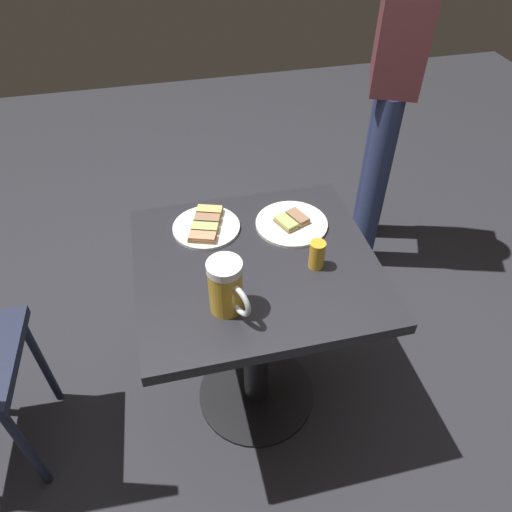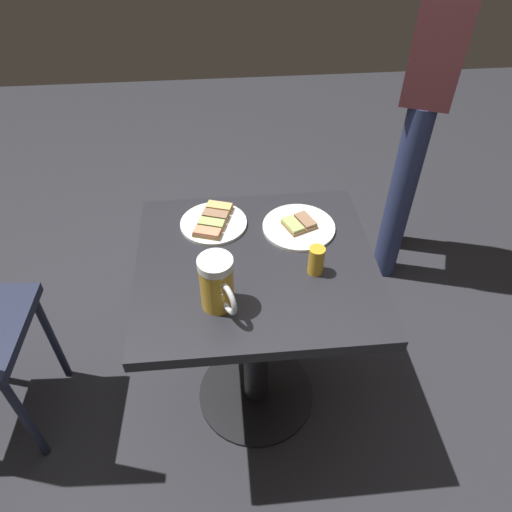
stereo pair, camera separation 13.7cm
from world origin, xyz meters
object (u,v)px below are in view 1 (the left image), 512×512
(plate_near, at_px, (206,226))
(patron_standing, at_px, (395,69))
(beer_mug, at_px, (227,287))
(plate_far, at_px, (292,223))
(beer_glass_small, at_px, (317,255))

(plate_near, height_order, patron_standing, patron_standing)
(beer_mug, bearing_deg, plate_near, 90.83)
(plate_far, relative_size, beer_glass_small, 2.62)
(beer_glass_small, bearing_deg, plate_far, 94.74)
(plate_far, relative_size, beer_mug, 1.43)
(plate_far, bearing_deg, plate_near, 170.75)
(patron_standing, bearing_deg, beer_glass_small, -12.06)
(beer_mug, height_order, patron_standing, patron_standing)
(plate_far, xyz_separation_m, patron_standing, (0.59, 0.60, 0.20))
(patron_standing, bearing_deg, plate_near, -33.01)
(plate_far, distance_m, beer_mug, 0.39)
(plate_far, bearing_deg, beer_glass_small, -85.26)
(beer_mug, bearing_deg, beer_glass_small, 19.77)
(plate_near, height_order, plate_far, same)
(plate_near, distance_m, patron_standing, 1.03)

